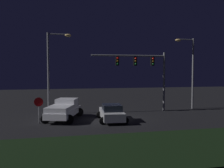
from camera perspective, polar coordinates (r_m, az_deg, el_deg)
ground_plane at (r=24.80m, az=0.76°, el=-7.45°), size 80.00×80.00×0.00m
grass_median at (r=15.52m, az=9.47°, el=-13.71°), size 20.22×7.09×0.10m
pickup_truck at (r=24.32m, az=-10.54°, el=-5.33°), size 3.96×5.75×1.80m
car_sedan at (r=23.05m, az=-0.08°, el=-6.39°), size 2.71×4.53×1.51m
traffic_signal_gantry at (r=28.48m, az=6.96°, el=3.78°), size 8.32×0.56×6.50m
street_lamp_left at (r=27.18m, az=-12.92°, el=4.48°), size 2.47×0.44×8.36m
street_lamp_right at (r=31.56m, az=16.72°, el=4.07°), size 2.39×0.44×8.23m
stop_sign at (r=22.72m, az=-15.89°, el=-4.55°), size 0.76×0.08×2.23m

